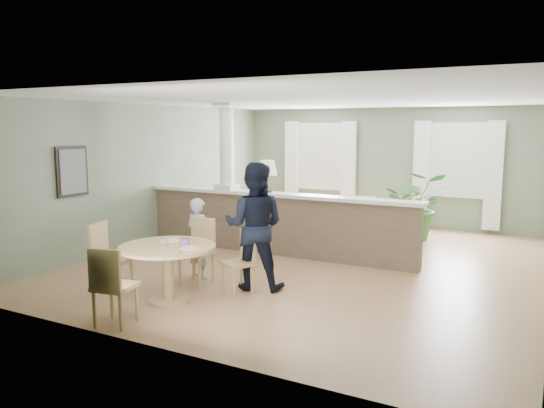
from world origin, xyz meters
The scene contains 12 objects.
ground centered at (0.00, 0.00, 0.00)m, with size 8.00×8.00×0.00m, color tan.
room_shell centered at (-0.03, 0.63, 1.81)m, with size 7.02×8.02×2.71m.
pony_wall centered at (-0.99, 0.20, 0.71)m, with size 5.32×0.38×2.70m.
sofa centered at (-0.69, 1.72, 0.43)m, with size 2.94×1.15×0.86m, color #8B624C.
houseplant centered at (1.05, 2.68, 0.69)m, with size 1.25×1.08×1.38m, color #2B6127.
dining_table centered at (-0.87, -2.79, 0.60)m, with size 1.25×1.25×0.85m.
chair_far_boy centered at (-1.05, -1.88, 0.52)m, with size 0.44×0.44×0.95m.
chair_far_man centered at (-0.26, -1.98, 0.47)m, with size 0.52×0.52×0.86m.
chair_near centered at (-0.89, -3.79, 0.52)m, with size 0.50×0.50×0.94m.
chair_side centered at (-1.84, -2.91, 0.54)m, with size 0.54×0.54×0.99m.
child_person centered at (-1.21, -1.68, 0.61)m, with size 0.45×0.29×1.22m, color #9E9DA2.
man_person centered at (-0.19, -1.74, 0.89)m, with size 0.87×0.68×1.79m, color black.
Camera 1 is at (3.46, -8.06, 2.28)m, focal length 35.00 mm.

